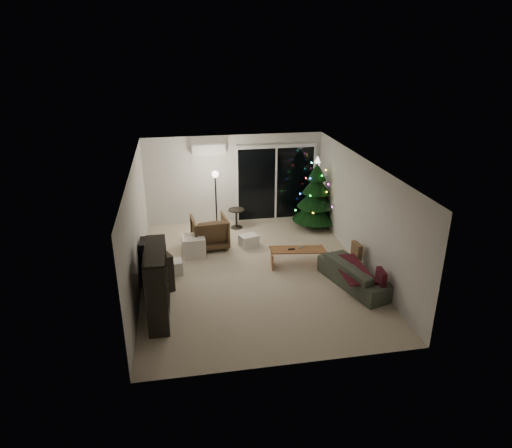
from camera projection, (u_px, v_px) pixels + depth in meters
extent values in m
plane|color=beige|center=(254.00, 272.00, 10.41)|extent=(6.50, 6.50, 0.00)
plane|color=white|center=(254.00, 165.00, 9.46)|extent=(6.50, 6.50, 0.00)
cube|color=silver|center=(234.00, 179.00, 12.90)|extent=(5.00, 0.02, 2.50)
cube|color=silver|center=(290.00, 299.00, 6.97)|extent=(5.00, 0.02, 2.50)
cube|color=silver|center=(136.00, 229.00, 9.53)|extent=(0.02, 6.50, 2.50)
cube|color=silver|center=(362.00, 214.00, 10.34)|extent=(0.02, 6.50, 2.50)
cube|color=black|center=(276.00, 184.00, 13.15)|extent=(2.20, 0.02, 2.10)
cube|color=white|center=(209.00, 150.00, 12.34)|extent=(0.90, 0.22, 0.28)
cube|color=#3F3833|center=(272.00, 213.00, 14.04)|extent=(2.60, 1.00, 0.10)
cube|color=white|center=(269.00, 192.00, 14.20)|extent=(2.20, 0.06, 1.00)
cube|color=black|center=(152.00, 265.00, 9.84)|extent=(0.95, 1.39, 0.82)
cube|color=black|center=(150.00, 244.00, 9.65)|extent=(0.41, 0.49, 0.17)
imported|color=brown|center=(210.00, 232.00, 11.51)|extent=(0.95, 0.97, 0.81)
cube|color=white|center=(194.00, 246.00, 11.11)|extent=(0.57, 0.57, 0.49)
cube|color=white|center=(172.00, 268.00, 10.26)|extent=(0.48, 0.38, 0.32)
cube|color=white|center=(249.00, 241.00, 11.62)|extent=(0.52, 0.45, 0.31)
cylinder|color=black|center=(236.00, 219.00, 12.72)|extent=(0.46, 0.46, 0.55)
cylinder|color=black|center=(216.00, 205.00, 12.06)|extent=(0.28, 0.28, 1.72)
imported|color=#30392C|center=(356.00, 274.00, 9.75)|extent=(1.24, 2.01, 0.55)
cube|color=#4B141E|center=(352.00, 269.00, 9.68)|extent=(0.59, 1.35, 0.05)
cube|color=#9A754B|center=(357.00, 251.00, 10.29)|extent=(0.14, 0.37, 0.36)
cube|color=#4B141E|center=(381.00, 278.00, 9.11)|extent=(0.13, 0.37, 0.36)
cube|color=black|center=(291.00, 249.00, 10.56)|extent=(0.16, 0.05, 0.02)
cube|color=slate|center=(301.00, 247.00, 10.65)|extent=(0.15, 0.09, 0.02)
cone|color=black|center=(316.00, 193.00, 12.51)|extent=(1.46, 1.46, 2.03)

